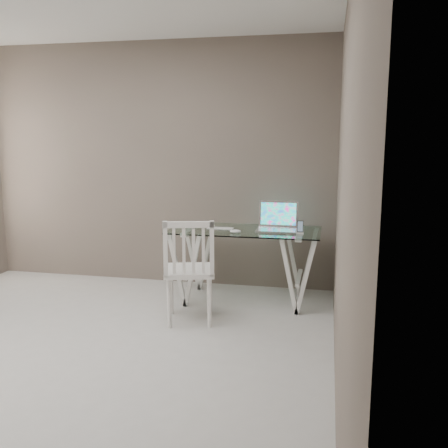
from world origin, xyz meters
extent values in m
plane|color=#B6B4AE|center=(0.00, 0.00, 0.00)|extent=(4.50, 4.50, 0.00)
cube|color=#64594F|center=(0.00, 2.25, 1.35)|extent=(4.00, 0.02, 2.70)
cube|color=#64594F|center=(2.00, 0.00, 1.35)|extent=(0.02, 4.50, 2.70)
cube|color=silver|center=(1.10, 1.72, 0.74)|extent=(1.50, 0.70, 0.01)
cube|color=silver|center=(0.55, 1.72, 0.36)|extent=(0.24, 0.62, 0.72)
cube|color=silver|center=(1.65, 1.72, 0.36)|extent=(0.24, 0.62, 0.72)
cube|color=white|center=(0.70, 1.08, 0.47)|extent=(0.54, 0.54, 0.04)
cylinder|color=white|center=(0.58, 0.86, 0.22)|extent=(0.04, 0.04, 0.45)
cylinder|color=white|center=(0.92, 0.95, 0.22)|extent=(0.04, 0.04, 0.45)
cylinder|color=white|center=(0.49, 1.20, 0.22)|extent=(0.04, 0.04, 0.45)
cylinder|color=white|center=(0.83, 1.29, 0.22)|extent=(0.04, 0.04, 0.45)
cube|color=white|center=(0.76, 0.88, 0.72)|extent=(0.43, 0.14, 0.49)
cube|color=silver|center=(1.42, 1.72, 0.75)|extent=(0.39, 0.27, 0.02)
cube|color=#19D899|center=(1.42, 1.87, 0.89)|extent=(0.39, 0.05, 0.26)
cube|color=silver|center=(0.85, 1.71, 0.75)|extent=(0.28, 0.12, 0.01)
ellipsoid|color=white|center=(1.04, 1.52, 0.76)|extent=(0.11, 0.07, 0.04)
cube|color=white|center=(1.66, 1.61, 0.75)|extent=(0.07, 0.07, 0.02)
cube|color=black|center=(1.66, 1.62, 0.82)|extent=(0.06, 0.03, 0.11)
camera|label=1|loc=(1.91, -3.13, 1.68)|focal=40.00mm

